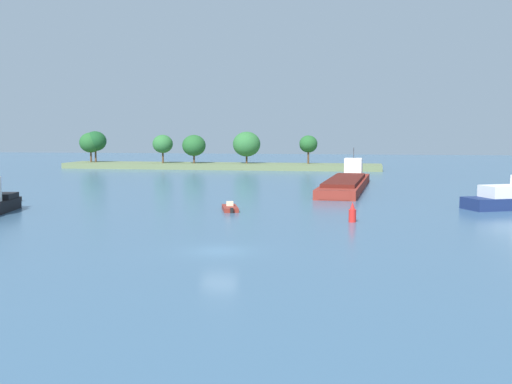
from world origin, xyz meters
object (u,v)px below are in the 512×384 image
at_px(cargo_barge, 346,182).
at_px(fishing_skiff, 1,199).
at_px(channel_buoy_red, 352,214).
at_px(small_motorboat, 230,208).

height_order(cargo_barge, fishing_skiff, cargo_barge).
bearing_deg(channel_buoy_red, small_motorboat, 153.91).
bearing_deg(fishing_skiff, small_motorboat, -6.85).
bearing_deg(cargo_barge, channel_buoy_red, -87.35).
height_order(small_motorboat, fishing_skiff, fishing_skiff).
xyz_separation_m(cargo_barge, channel_buoy_red, (1.63, -35.19, -0.14)).
bearing_deg(channel_buoy_red, fishing_skiff, 166.81).
distance_m(small_motorboat, fishing_skiff, 29.84).
distance_m(fishing_skiff, channel_buoy_red, 44.05).
height_order(small_motorboat, channel_buoy_red, channel_buoy_red).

